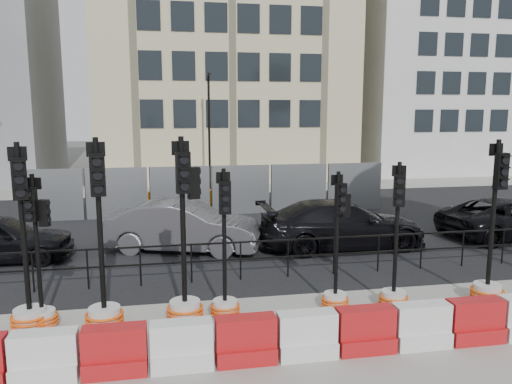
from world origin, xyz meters
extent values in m
plane|color=#51514C|center=(0.00, 0.00, 0.00)|extent=(120.00, 120.00, 0.00)
cube|color=gray|center=(0.00, -3.00, 0.01)|extent=(40.00, 6.00, 0.02)
cube|color=black|center=(0.00, 7.00, 0.01)|extent=(40.00, 14.00, 0.03)
cube|color=gray|center=(0.00, 16.00, 0.01)|extent=(40.00, 4.00, 0.02)
cube|color=beige|center=(2.00, 22.00, 9.00)|extent=(15.00, 10.00, 18.00)
cube|color=silver|center=(17.00, 22.00, 8.00)|extent=(12.00, 9.00, 16.00)
cylinder|color=black|center=(-4.80, 1.20, 0.50)|extent=(0.04, 0.04, 1.00)
cylinder|color=black|center=(-3.60, 1.20, 0.50)|extent=(0.04, 0.04, 1.00)
cylinder|color=black|center=(-2.40, 1.20, 0.50)|extent=(0.04, 0.04, 1.00)
cylinder|color=black|center=(-1.20, 1.20, 0.50)|extent=(0.04, 0.04, 1.00)
cylinder|color=black|center=(0.00, 1.20, 0.50)|extent=(0.04, 0.04, 1.00)
cylinder|color=black|center=(1.20, 1.20, 0.50)|extent=(0.04, 0.04, 1.00)
cylinder|color=black|center=(2.40, 1.20, 0.50)|extent=(0.04, 0.04, 1.00)
cylinder|color=black|center=(3.60, 1.20, 0.50)|extent=(0.04, 0.04, 1.00)
cylinder|color=black|center=(4.80, 1.20, 0.50)|extent=(0.04, 0.04, 1.00)
cylinder|color=black|center=(6.00, 1.20, 0.50)|extent=(0.04, 0.04, 1.00)
cylinder|color=black|center=(7.20, 1.20, 0.50)|extent=(0.04, 0.04, 1.00)
cube|color=black|center=(0.00, 1.20, 0.98)|extent=(18.00, 0.04, 0.04)
cube|color=black|center=(0.00, 1.20, 0.55)|extent=(18.00, 0.04, 0.04)
cube|color=gray|center=(-6.00, 9.00, 1.00)|extent=(2.30, 0.05, 2.00)
cylinder|color=black|center=(-7.15, 9.00, 1.00)|extent=(0.05, 0.05, 2.00)
cube|color=gray|center=(-3.60, 9.00, 1.00)|extent=(2.30, 0.05, 2.00)
cylinder|color=black|center=(-4.75, 9.00, 1.00)|extent=(0.05, 0.05, 2.00)
cube|color=gray|center=(-1.20, 9.00, 1.00)|extent=(2.30, 0.05, 2.00)
cylinder|color=black|center=(-2.35, 9.00, 1.00)|extent=(0.05, 0.05, 2.00)
cube|color=gray|center=(1.20, 9.00, 1.00)|extent=(2.30, 0.05, 2.00)
cylinder|color=black|center=(0.05, 9.00, 1.00)|extent=(0.05, 0.05, 2.00)
cube|color=gray|center=(3.60, 9.00, 1.00)|extent=(2.30, 0.05, 2.00)
cylinder|color=black|center=(2.45, 9.00, 1.00)|extent=(0.05, 0.05, 2.00)
cube|color=gray|center=(6.00, 9.00, 1.00)|extent=(2.30, 0.05, 2.00)
cylinder|color=black|center=(4.85, 9.00, 1.00)|extent=(0.05, 0.05, 2.00)
cube|color=orange|center=(-4.00, 10.50, 0.40)|extent=(1.00, 0.40, 0.80)
cube|color=orange|center=(-2.00, 10.50, 0.40)|extent=(1.00, 0.40, 0.80)
cube|color=orange|center=(0.00, 10.50, 0.40)|extent=(1.00, 0.40, 0.80)
cube|color=orange|center=(2.00, 10.50, 0.40)|extent=(1.00, 0.40, 0.80)
cube|color=orange|center=(4.00, 10.50, 0.40)|extent=(1.00, 0.40, 0.80)
cylinder|color=black|center=(0.50, 15.00, 3.00)|extent=(0.12, 0.12, 6.00)
cube|color=black|center=(0.50, 14.75, 5.90)|extent=(0.12, 0.50, 0.12)
cube|color=white|center=(-3.67, -2.80, 0.15)|extent=(1.00, 0.50, 0.30)
cube|color=white|center=(-3.67, -2.80, 0.55)|extent=(1.00, 0.35, 0.50)
cube|color=red|center=(-2.62, -2.80, 0.15)|extent=(1.00, 0.50, 0.30)
cube|color=red|center=(-2.62, -2.80, 0.55)|extent=(1.00, 0.35, 0.50)
cube|color=white|center=(-1.58, -2.80, 0.15)|extent=(1.00, 0.50, 0.30)
cube|color=white|center=(-1.58, -2.80, 0.55)|extent=(1.00, 0.35, 0.50)
cube|color=red|center=(-0.52, -2.80, 0.15)|extent=(1.00, 0.50, 0.30)
cube|color=red|center=(-0.52, -2.80, 0.55)|extent=(1.00, 0.35, 0.50)
cube|color=white|center=(0.53, -2.80, 0.15)|extent=(1.00, 0.50, 0.30)
cube|color=white|center=(0.53, -2.80, 0.55)|extent=(1.00, 0.35, 0.50)
cube|color=red|center=(1.58, -2.80, 0.15)|extent=(1.00, 0.50, 0.30)
cube|color=red|center=(1.58, -2.80, 0.55)|extent=(1.00, 0.35, 0.50)
cube|color=white|center=(2.63, -2.80, 0.15)|extent=(1.00, 0.50, 0.30)
cube|color=white|center=(2.63, -2.80, 0.55)|extent=(1.00, 0.35, 0.50)
cube|color=red|center=(3.67, -2.80, 0.15)|extent=(1.00, 0.50, 0.30)
cube|color=red|center=(3.67, -2.80, 0.55)|extent=(1.00, 0.35, 0.50)
cylinder|color=white|center=(-4.38, -0.84, 0.22)|extent=(0.59, 0.59, 0.44)
torus|color=#F7550D|center=(-4.38, -0.84, 0.13)|extent=(0.71, 0.71, 0.05)
torus|color=#F7550D|center=(-4.38, -0.84, 0.22)|extent=(0.71, 0.71, 0.05)
torus|color=#F7550D|center=(-4.38, -0.84, 0.31)|extent=(0.71, 0.71, 0.05)
cylinder|color=black|center=(-4.38, -0.84, 1.96)|extent=(0.10, 0.10, 3.27)
cube|color=black|center=(-4.34, -0.97, 2.95)|extent=(0.29, 0.22, 0.76)
cylinder|color=black|center=(-4.32, -1.05, 2.71)|extent=(0.17, 0.10, 0.16)
cylinder|color=black|center=(-4.32, -1.05, 2.95)|extent=(0.17, 0.10, 0.16)
cylinder|color=black|center=(-4.32, -1.05, 3.19)|extent=(0.17, 0.10, 0.16)
cube|color=black|center=(-4.40, -0.78, 3.38)|extent=(0.32, 0.12, 0.26)
cylinder|color=white|center=(-4.17, -0.79, 0.18)|extent=(0.49, 0.49, 0.36)
torus|color=#F7550D|center=(-4.17, -0.79, 0.11)|extent=(0.59, 0.59, 0.05)
torus|color=#F7550D|center=(-4.17, -0.79, 0.18)|extent=(0.59, 0.59, 0.05)
torus|color=#F7550D|center=(-4.17, -0.79, 0.26)|extent=(0.59, 0.59, 0.05)
cylinder|color=black|center=(-4.17, -0.79, 1.64)|extent=(0.08, 0.08, 2.73)
cube|color=black|center=(-4.20, -0.90, 2.46)|extent=(0.24, 0.18, 0.64)
cylinder|color=black|center=(-4.22, -0.97, 2.26)|extent=(0.14, 0.08, 0.14)
cylinder|color=black|center=(-4.22, -0.97, 2.46)|extent=(0.14, 0.08, 0.14)
cylinder|color=black|center=(-4.22, -0.97, 2.66)|extent=(0.14, 0.08, 0.14)
cube|color=black|center=(-4.16, -0.74, 2.83)|extent=(0.27, 0.10, 0.22)
cube|color=black|center=(-4.00, -0.84, 2.28)|extent=(0.21, 0.16, 0.50)
cylinder|color=white|center=(-2.98, -1.06, 0.22)|extent=(0.60, 0.60, 0.45)
torus|color=#F7550D|center=(-2.98, -1.06, 0.13)|extent=(0.73, 0.73, 0.06)
torus|color=#F7550D|center=(-2.98, -1.06, 0.22)|extent=(0.73, 0.73, 0.06)
torus|color=#F7550D|center=(-2.98, -1.06, 0.31)|extent=(0.73, 0.73, 0.06)
cylinder|color=black|center=(-2.98, -1.06, 2.01)|extent=(0.10, 0.10, 3.35)
cube|color=black|center=(-2.96, -1.19, 3.01)|extent=(0.29, 0.20, 0.78)
cylinder|color=black|center=(-2.95, -1.28, 2.77)|extent=(0.17, 0.08, 0.17)
cylinder|color=black|center=(-2.95, -1.28, 3.01)|extent=(0.17, 0.08, 0.17)
cylinder|color=black|center=(-2.95, -1.28, 3.26)|extent=(0.17, 0.08, 0.17)
cube|color=black|center=(-2.99, -0.99, 3.46)|extent=(0.34, 0.09, 0.27)
cylinder|color=white|center=(-1.45, -1.01, 0.22)|extent=(0.60, 0.60, 0.45)
torus|color=#F7550D|center=(-1.45, -1.01, 0.13)|extent=(0.73, 0.73, 0.06)
torus|color=#F7550D|center=(-1.45, -1.01, 0.22)|extent=(0.73, 0.73, 0.06)
torus|color=#F7550D|center=(-1.45, -1.01, 0.31)|extent=(0.73, 0.73, 0.06)
cylinder|color=black|center=(-1.45, -1.01, 2.01)|extent=(0.10, 0.10, 3.35)
cube|color=black|center=(-1.43, -1.14, 3.01)|extent=(0.29, 0.20, 0.78)
cylinder|color=black|center=(-1.41, -1.23, 2.77)|extent=(0.17, 0.08, 0.17)
cylinder|color=black|center=(-1.41, -1.23, 3.01)|extent=(0.17, 0.08, 0.17)
cylinder|color=black|center=(-1.41, -1.23, 3.26)|extent=(0.17, 0.08, 0.17)
cube|color=black|center=(-1.46, -0.95, 3.46)|extent=(0.34, 0.09, 0.27)
cube|color=black|center=(-1.23, -0.97, 2.79)|extent=(0.24, 0.18, 0.61)
cylinder|color=white|center=(-0.64, -0.92, 0.18)|extent=(0.50, 0.50, 0.37)
torus|color=#F7550D|center=(-0.64, -0.92, 0.11)|extent=(0.60, 0.60, 0.05)
torus|color=#F7550D|center=(-0.64, -0.92, 0.18)|extent=(0.60, 0.60, 0.05)
torus|color=#F7550D|center=(-0.64, -0.92, 0.26)|extent=(0.60, 0.60, 0.05)
cylinder|color=black|center=(-0.64, -0.92, 1.66)|extent=(0.08, 0.08, 2.77)
cube|color=black|center=(-0.64, -1.03, 2.49)|extent=(0.23, 0.15, 0.65)
cylinder|color=black|center=(-0.63, -1.11, 2.29)|extent=(0.14, 0.06, 0.14)
cylinder|color=black|center=(-0.63, -1.11, 2.49)|extent=(0.14, 0.06, 0.14)
cylinder|color=black|center=(-0.63, -1.11, 2.70)|extent=(0.14, 0.06, 0.14)
cube|color=black|center=(-0.65, -0.87, 2.86)|extent=(0.28, 0.05, 0.22)
cylinder|color=white|center=(1.69, -0.93, 0.18)|extent=(0.48, 0.48, 0.36)
torus|color=#F7550D|center=(1.69, -0.93, 0.11)|extent=(0.58, 0.58, 0.04)
torus|color=#F7550D|center=(1.69, -0.93, 0.18)|extent=(0.58, 0.58, 0.04)
torus|color=#F7550D|center=(1.69, -0.93, 0.25)|extent=(0.58, 0.58, 0.04)
cylinder|color=black|center=(1.69, -0.93, 1.60)|extent=(0.08, 0.08, 2.67)
cube|color=black|center=(1.71, -1.03, 2.41)|extent=(0.23, 0.16, 0.62)
cylinder|color=black|center=(1.73, -1.10, 2.21)|extent=(0.14, 0.07, 0.13)
cylinder|color=black|center=(1.73, -1.10, 2.41)|extent=(0.14, 0.07, 0.13)
cylinder|color=black|center=(1.73, -1.10, 2.60)|extent=(0.14, 0.07, 0.13)
cube|color=black|center=(1.68, -0.88, 2.76)|extent=(0.27, 0.08, 0.21)
cube|color=black|center=(1.87, -0.89, 2.23)|extent=(0.20, 0.15, 0.49)
cylinder|color=white|center=(2.93, -1.09, 0.19)|extent=(0.51, 0.51, 0.38)
torus|color=#F7550D|center=(2.93, -1.09, 0.11)|extent=(0.62, 0.62, 0.05)
torus|color=#F7550D|center=(2.93, -1.09, 0.19)|extent=(0.62, 0.62, 0.05)
torus|color=#F7550D|center=(2.93, -1.09, 0.27)|extent=(0.62, 0.62, 0.05)
cylinder|color=black|center=(2.93, -1.09, 1.71)|extent=(0.09, 0.09, 2.84)
cube|color=black|center=(2.90, -1.20, 2.56)|extent=(0.26, 0.20, 0.66)
cylinder|color=black|center=(2.87, -1.27, 2.35)|extent=(0.15, 0.09, 0.14)
cylinder|color=black|center=(2.87, -1.27, 2.56)|extent=(0.15, 0.09, 0.14)
cylinder|color=black|center=(2.87, -1.27, 2.77)|extent=(0.15, 0.09, 0.14)
cube|color=black|center=(2.95, -1.04, 2.94)|extent=(0.28, 0.12, 0.23)
cylinder|color=white|center=(5.07, -1.19, 0.22)|extent=(0.58, 0.58, 0.43)
torus|color=#F7550D|center=(5.07, -1.19, 0.13)|extent=(0.70, 0.70, 0.05)
torus|color=#F7550D|center=(5.07, -1.19, 0.22)|extent=(0.70, 0.70, 0.05)
torus|color=#F7550D|center=(5.07, -1.19, 0.30)|extent=(0.70, 0.70, 0.05)
cylinder|color=black|center=(5.07, -1.19, 1.95)|extent=(0.10, 0.10, 3.24)
cube|color=black|center=(5.08, -1.32, 2.92)|extent=(0.27, 0.17, 0.76)
cylinder|color=black|center=(5.09, -1.40, 2.68)|extent=(0.17, 0.07, 0.16)
cylinder|color=black|center=(5.09, -1.40, 2.92)|extent=(0.17, 0.07, 0.16)
cylinder|color=black|center=(5.09, -1.40, 3.16)|extent=(0.17, 0.07, 0.16)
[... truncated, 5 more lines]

